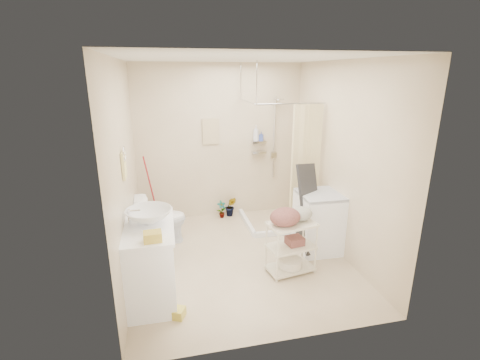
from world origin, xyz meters
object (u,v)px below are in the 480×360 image
object	(u,v)px
vanity	(150,262)
toilet	(161,219)
laundry_rack	(291,243)
washing_machine	(319,222)

from	to	relation	value
vanity	toilet	distance (m)	1.35
vanity	toilet	bearing A→B (deg)	85.45
toilet	laundry_rack	bearing A→B (deg)	-128.16
washing_machine	laundry_rack	world-z (taller)	washing_machine
washing_machine	laundry_rack	xyz separation A→B (m)	(-0.59, -0.47, -0.02)
vanity	washing_machine	world-z (taller)	vanity
toilet	laundry_rack	size ratio (longest dim) A/B	0.91
toilet	laundry_rack	world-z (taller)	laundry_rack
vanity	laundry_rack	bearing A→B (deg)	5.53
laundry_rack	vanity	bearing A→B (deg)	175.37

